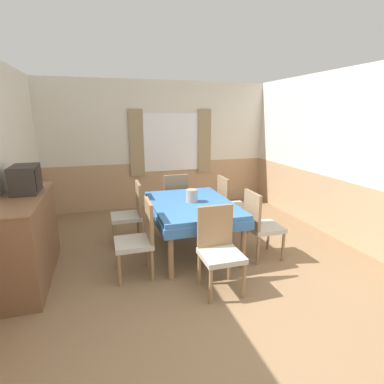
{
  "coord_description": "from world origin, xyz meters",
  "views": [
    {
      "loc": [
        -1.18,
        -1.86,
        1.93
      ],
      "look_at": [
        -0.0,
        2.03,
        0.88
      ],
      "focal_mm": 28.0,
      "sensor_mm": 36.0,
      "label": 1
    }
  ],
  "objects_px": {
    "chair_head_near": "(219,247)",
    "chair_left_near": "(139,237)",
    "chair_left_far": "(131,212)",
    "tv": "(26,179)",
    "chair_head_window": "(175,198)",
    "chair_right_far": "(230,203)",
    "sideboard": "(28,238)",
    "dining_table": "(192,209)",
    "vase": "(192,196)",
    "chair_right_near": "(260,223)"
  },
  "relations": [
    {
      "from": "dining_table",
      "to": "chair_head_near",
      "type": "distance_m",
      "value": 1.05
    },
    {
      "from": "sideboard",
      "to": "chair_left_far",
      "type": "bearing_deg",
      "value": 28.81
    },
    {
      "from": "chair_right_far",
      "to": "vase",
      "type": "xyz_separation_m",
      "value": [
        -0.8,
        -0.48,
        0.31
      ]
    },
    {
      "from": "dining_table",
      "to": "chair_left_far",
      "type": "relative_size",
      "value": 1.69
    },
    {
      "from": "sideboard",
      "to": "chair_right_near",
      "type": "bearing_deg",
      "value": -6.09
    },
    {
      "from": "tv",
      "to": "chair_left_near",
      "type": "bearing_deg",
      "value": -21.43
    },
    {
      "from": "chair_right_far",
      "to": "chair_head_window",
      "type": "bearing_deg",
      "value": -123.59
    },
    {
      "from": "chair_right_near",
      "to": "vase",
      "type": "relative_size",
      "value": 5.25
    },
    {
      "from": "chair_head_near",
      "to": "chair_left_near",
      "type": "relative_size",
      "value": 1.0
    },
    {
      "from": "chair_right_far",
      "to": "vase",
      "type": "height_order",
      "value": "chair_right_far"
    },
    {
      "from": "dining_table",
      "to": "chair_left_far",
      "type": "distance_m",
      "value": 0.96
    },
    {
      "from": "chair_head_window",
      "to": "sideboard",
      "type": "bearing_deg",
      "value": -149.26
    },
    {
      "from": "dining_table",
      "to": "vase",
      "type": "bearing_deg",
      "value": 64.27
    },
    {
      "from": "chair_head_window",
      "to": "tv",
      "type": "relative_size",
      "value": 2.09
    },
    {
      "from": "chair_right_near",
      "to": "chair_head_window",
      "type": "xyz_separation_m",
      "value": [
        -0.81,
        1.55,
        0.0
      ]
    },
    {
      "from": "chair_right_near",
      "to": "chair_head_window",
      "type": "bearing_deg",
      "value": -152.21
    },
    {
      "from": "chair_left_far",
      "to": "sideboard",
      "type": "bearing_deg",
      "value": 118.81
    },
    {
      "from": "dining_table",
      "to": "vase",
      "type": "height_order",
      "value": "vase"
    },
    {
      "from": "chair_right_far",
      "to": "tv",
      "type": "xyz_separation_m",
      "value": [
        -2.87,
        -0.52,
        0.69
      ]
    },
    {
      "from": "chair_head_near",
      "to": "vase",
      "type": "height_order",
      "value": "chair_head_near"
    },
    {
      "from": "sideboard",
      "to": "tv",
      "type": "height_order",
      "value": "tv"
    },
    {
      "from": "chair_left_far",
      "to": "tv",
      "type": "xyz_separation_m",
      "value": [
        -1.24,
        -0.52,
        0.69
      ]
    },
    {
      "from": "chair_right_far",
      "to": "chair_left_far",
      "type": "bearing_deg",
      "value": -90.0
    },
    {
      "from": "dining_table",
      "to": "chair_right_near",
      "type": "distance_m",
      "value": 0.96
    },
    {
      "from": "chair_right_near",
      "to": "sideboard",
      "type": "relative_size",
      "value": 0.61
    },
    {
      "from": "chair_left_far",
      "to": "chair_right_far",
      "type": "bearing_deg",
      "value": -90.0
    },
    {
      "from": "chair_head_window",
      "to": "vase",
      "type": "distance_m",
      "value": 1.07
    },
    {
      "from": "chair_left_far",
      "to": "tv",
      "type": "height_order",
      "value": "tv"
    },
    {
      "from": "chair_right_far",
      "to": "chair_right_near",
      "type": "bearing_deg",
      "value": 0.0
    },
    {
      "from": "chair_head_near",
      "to": "vase",
      "type": "bearing_deg",
      "value": -90.56
    },
    {
      "from": "chair_right_far",
      "to": "sideboard",
      "type": "distance_m",
      "value": 2.98
    },
    {
      "from": "chair_head_window",
      "to": "chair_left_near",
      "type": "height_order",
      "value": "same"
    },
    {
      "from": "chair_left_far",
      "to": "dining_table",
      "type": "bearing_deg",
      "value": -121.66
    },
    {
      "from": "chair_right_near",
      "to": "sideboard",
      "type": "distance_m",
      "value": 2.91
    },
    {
      "from": "chair_head_near",
      "to": "chair_left_near",
      "type": "xyz_separation_m",
      "value": [
        -0.81,
        0.54,
        0.0
      ]
    },
    {
      "from": "chair_left_near",
      "to": "sideboard",
      "type": "height_order",
      "value": "sideboard"
    },
    {
      "from": "chair_left_far",
      "to": "chair_head_window",
      "type": "bearing_deg",
      "value": -56.41
    },
    {
      "from": "vase",
      "to": "chair_right_near",
      "type": "bearing_deg",
      "value": -33.08
    },
    {
      "from": "chair_left_near",
      "to": "vase",
      "type": "distance_m",
      "value": 1.03
    },
    {
      "from": "chair_right_near",
      "to": "chair_left_near",
      "type": "distance_m",
      "value": 1.63
    },
    {
      "from": "sideboard",
      "to": "vase",
      "type": "distance_m",
      "value": 2.12
    },
    {
      "from": "chair_left_near",
      "to": "tv",
      "type": "distance_m",
      "value": 1.5
    },
    {
      "from": "tv",
      "to": "chair_left_far",
      "type": "bearing_deg",
      "value": 22.58
    },
    {
      "from": "chair_left_far",
      "to": "chair_right_near",
      "type": "xyz_separation_m",
      "value": [
        1.63,
        -1.0,
        0.0
      ]
    },
    {
      "from": "chair_left_far",
      "to": "vase",
      "type": "bearing_deg",
      "value": -120.22
    },
    {
      "from": "dining_table",
      "to": "chair_left_near",
      "type": "distance_m",
      "value": 0.96
    },
    {
      "from": "chair_right_near",
      "to": "sideboard",
      "type": "bearing_deg",
      "value": -96.09
    },
    {
      "from": "chair_right_far",
      "to": "tv",
      "type": "relative_size",
      "value": 2.09
    },
    {
      "from": "vase",
      "to": "chair_left_far",
      "type": "bearing_deg",
      "value": 149.78
    },
    {
      "from": "chair_right_far",
      "to": "chair_left_near",
      "type": "xyz_separation_m",
      "value": [
        -1.63,
        -1.0,
        0.0
      ]
    }
  ]
}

